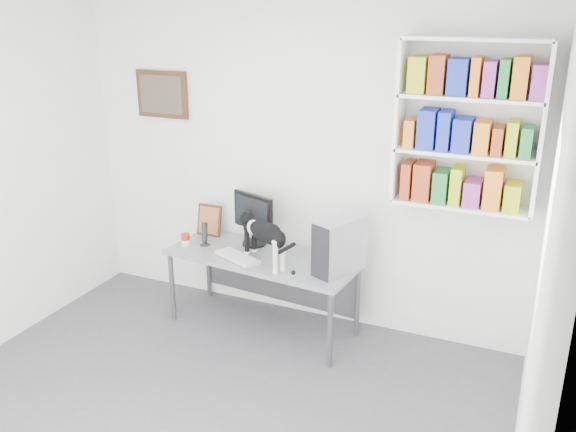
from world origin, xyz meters
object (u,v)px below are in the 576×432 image
(cat, at_px, (265,243))
(desk, at_px, (263,292))
(monitor, at_px, (254,219))
(keyboard, at_px, (237,257))
(leaning_print, at_px, (209,219))
(soup_can, at_px, (186,240))
(bookshelf, at_px, (468,126))
(speaker, at_px, (205,234))
(pc_tower, at_px, (340,246))

(cat, bearing_deg, desk, 152.95)
(monitor, distance_m, cat, 0.46)
(desk, xyz_separation_m, keyboard, (-0.16, -0.14, 0.35))
(leaning_print, distance_m, soup_can, 0.33)
(bookshelf, height_order, cat, bookshelf)
(soup_can, bearing_deg, keyboard, -7.99)
(keyboard, xyz_separation_m, cat, (0.27, -0.02, 0.18))
(speaker, relative_size, soup_can, 1.94)
(bookshelf, relative_size, cat, 1.98)
(monitor, relative_size, speaker, 2.21)
(bookshelf, height_order, leaning_print, bookshelf)
(keyboard, relative_size, cat, 0.67)
(bookshelf, xyz_separation_m, leaning_print, (-2.18, -0.01, -1.03))
(pc_tower, relative_size, cat, 0.70)
(desk, xyz_separation_m, pc_tower, (0.69, -0.03, 0.56))
(keyboard, height_order, leaning_print, leaning_print)
(desk, distance_m, monitor, 0.63)
(speaker, distance_m, soup_can, 0.17)
(pc_tower, distance_m, leaning_print, 1.38)
(cat, bearing_deg, monitor, 156.09)
(keyboard, xyz_separation_m, leaning_print, (-0.49, 0.39, 0.13))
(cat, bearing_deg, pc_tower, 40.20)
(keyboard, xyz_separation_m, speaker, (-0.40, 0.16, 0.09))
(keyboard, relative_size, speaker, 1.96)
(soup_can, bearing_deg, speaker, 28.30)
(desk, bearing_deg, speaker, -176.59)
(pc_tower, bearing_deg, monitor, -171.61)
(pc_tower, bearing_deg, speaker, -158.66)
(speaker, bearing_deg, leaning_print, 97.59)
(bookshelf, bearing_deg, monitor, -177.84)
(monitor, bearing_deg, cat, -32.57)
(bookshelf, height_order, pc_tower, bookshelf)
(soup_can, relative_size, cat, 0.18)
(monitor, height_order, speaker, monitor)
(desk, relative_size, cat, 2.59)
(speaker, bearing_deg, cat, -27.76)
(monitor, height_order, soup_can, monitor)
(desk, height_order, soup_can, soup_can)
(bookshelf, relative_size, desk, 0.76)
(pc_tower, relative_size, leaning_print, 1.50)
(monitor, distance_m, speaker, 0.45)
(desk, xyz_separation_m, soup_can, (-0.71, -0.06, 0.39))
(leaning_print, height_order, soup_can, leaning_print)
(keyboard, distance_m, soup_can, 0.56)
(bookshelf, xyz_separation_m, desk, (-1.53, -0.27, -1.51))
(monitor, xyz_separation_m, cat, (0.28, -0.36, -0.04))
(pc_tower, height_order, soup_can, pc_tower)
(monitor, distance_m, keyboard, 0.41)
(desk, distance_m, leaning_print, 0.85)
(leaning_print, relative_size, cat, 0.47)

